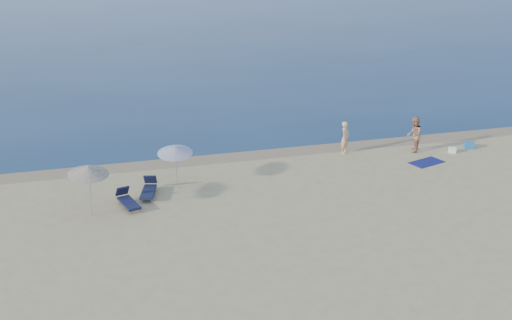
{
  "coord_description": "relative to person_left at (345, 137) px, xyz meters",
  "views": [
    {
      "loc": [
        -11.48,
        -10.98,
        11.39
      ],
      "look_at": [
        -3.97,
        16.0,
        1.0
      ],
      "focal_mm": 45.0,
      "sensor_mm": 36.0,
      "label": 1
    }
  ],
  "objects": [
    {
      "name": "umbrella_far",
      "position": [
        -13.08,
        -4.19,
        1.07
      ],
      "size": [
        2.18,
        2.2,
        2.24
      ],
      "rotation": [
        0.0,
        0.0,
        0.4
      ],
      "color": "silver",
      "rests_on": "ground"
    },
    {
      "name": "lounger_right",
      "position": [
        -10.58,
        -2.87,
        -0.58
      ],
      "size": [
        0.97,
        1.81,
        0.76
      ],
      "rotation": [
        0.0,
        0.0,
        -0.25
      ],
      "color": "#141A37",
      "rests_on": "ground"
    },
    {
      "name": "person_left",
      "position": [
        0.0,
        0.0,
        0.0
      ],
      "size": [
        0.72,
        0.74,
        1.71
      ],
      "primitive_type": "imported",
      "rotation": [
        0.0,
        0.0,
        0.83
      ],
      "color": "#DFA87D",
      "rests_on": "ground"
    },
    {
      "name": "blue_cooler",
      "position": [
        6.75,
        -1.1,
        -0.68
      ],
      "size": [
        0.59,
        0.51,
        0.35
      ],
      "primitive_type": "cube",
      "rotation": [
        0.0,
        0.0,
        -0.4
      ],
      "color": "blue",
      "rests_on": "ground"
    },
    {
      "name": "white_bag",
      "position": [
        5.49,
        -1.5,
        -0.71
      ],
      "size": [
        0.43,
        0.4,
        0.3
      ],
      "primitive_type": "cube",
      "rotation": [
        0.0,
        0.0,
        -0.36
      ],
      "color": "white",
      "rests_on": "ground"
    },
    {
      "name": "person_right",
      "position": [
        3.56,
        -0.8,
        0.09
      ],
      "size": [
        1.09,
        1.16,
        1.89
      ],
      "primitive_type": "imported",
      "rotation": [
        0.0,
        0.0,
        -2.12
      ],
      "color": "#B2795E",
      "rests_on": "ground"
    },
    {
      "name": "wet_sand_strip",
      "position": [
        -1.53,
        1.01,
        -0.86
      ],
      "size": [
        240.0,
        1.6,
        0.0
      ],
      "primitive_type": "cube",
      "color": "#847254",
      "rests_on": "ground"
    },
    {
      "name": "beach_towel",
      "position": [
        3.43,
        -2.47,
        -0.84
      ],
      "size": [
        1.92,
        1.43,
        0.03
      ],
      "primitive_type": "cube",
      "rotation": [
        0.0,
        0.0,
        0.31
      ],
      "color": "#101553",
      "rests_on": "ground"
    },
    {
      "name": "umbrella_near",
      "position": [
        -9.25,
        -2.25,
        0.94
      ],
      "size": [
        1.94,
        1.96,
        2.1
      ],
      "rotation": [
        0.0,
        0.0,
        -0.24
      ],
      "color": "silver",
      "rests_on": "ground"
    },
    {
      "name": "lounger_left",
      "position": [
        -11.59,
        -3.85,
        -0.59
      ],
      "size": [
        0.98,
        1.78,
        0.75
      ],
      "rotation": [
        0.0,
        0.0,
        0.26
      ],
      "color": "#15193B",
      "rests_on": "ground"
    }
  ]
}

